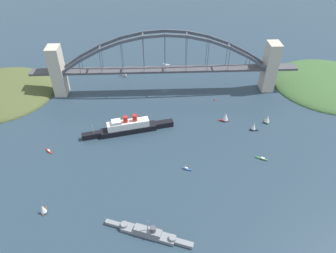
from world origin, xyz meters
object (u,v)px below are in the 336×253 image
(small_boat_0, at_px, (187,169))
(channel_marker_buoy, at_px, (215,99))
(harbor_arch_bridge, at_px, (165,68))
(small_boat_6, at_px, (254,127))
(naval_cruiser, at_px, (149,233))
(seaplane_taxiing_near_bridge, at_px, (125,74))
(small_boat_5, at_px, (262,158))
(seaplane_second_in_formation, at_px, (166,65))
(small_boat_4, at_px, (225,117))
(small_boat_2, at_px, (267,119))
(small_boat_1, at_px, (49,151))
(small_boat_3, at_px, (43,209))
(ocean_liner, at_px, (129,127))

(small_boat_0, bearing_deg, channel_marker_buoy, -111.40)
(harbor_arch_bridge, distance_m, small_boat_6, 121.07)
(naval_cruiser, bearing_deg, small_boat_6, -132.49)
(seaplane_taxiing_near_bridge, relative_size, small_boat_5, 1.05)
(harbor_arch_bridge, relative_size, small_boat_6, 32.66)
(harbor_arch_bridge, relative_size, seaplane_second_in_formation, 33.53)
(seaplane_second_in_formation, height_order, small_boat_4, small_boat_4)
(seaplane_taxiing_near_bridge, distance_m, small_boat_4, 151.91)
(small_boat_2, bearing_deg, small_boat_5, 69.54)
(harbor_arch_bridge, distance_m, small_boat_5, 151.29)
(small_boat_0, relative_size, channel_marker_buoy, 2.99)
(small_boat_1, height_order, small_boat_5, small_boat_1)
(small_boat_1, bearing_deg, naval_cruiser, 135.74)
(harbor_arch_bridge, xyz_separation_m, small_boat_0, (-14.29, 131.87, -30.53))
(small_boat_3, height_order, small_boat_6, small_boat_3)
(seaplane_second_in_formation, distance_m, small_boat_1, 203.28)
(harbor_arch_bridge, bearing_deg, seaplane_taxiing_near_bridge, -37.56)
(small_boat_5, bearing_deg, naval_cruiser, 35.46)
(ocean_liner, bearing_deg, seaplane_second_in_formation, -107.03)
(seaplane_second_in_formation, height_order, small_boat_0, seaplane_second_in_formation)
(harbor_arch_bridge, bearing_deg, small_boat_4, 134.32)
(seaplane_taxiing_near_bridge, distance_m, seaplane_second_in_formation, 59.71)
(harbor_arch_bridge, relative_size, naval_cruiser, 4.79)
(seaplane_second_in_formation, bearing_deg, small_boat_5, 113.55)
(small_boat_0, bearing_deg, small_boat_5, -171.85)
(small_boat_1, distance_m, small_boat_4, 179.28)
(seaplane_taxiing_near_bridge, xyz_separation_m, channel_marker_buoy, (-107.94, 62.51, -0.96))
(small_boat_0, height_order, small_boat_3, small_boat_3)
(small_boat_3, bearing_deg, small_boat_0, -160.23)
(small_boat_1, distance_m, small_boat_2, 220.69)
(small_boat_3, bearing_deg, harbor_arch_bridge, -119.88)
(seaplane_second_in_formation, bearing_deg, harbor_arch_bridge, 86.68)
(harbor_arch_bridge, distance_m, ocean_liner, 90.18)
(small_boat_2, bearing_deg, small_boat_4, -6.37)
(small_boat_0, bearing_deg, seaplane_taxiing_near_bridge, -69.10)
(ocean_liner, xyz_separation_m, small_boat_3, (59.87, 95.52, -1.47))
(small_boat_4, bearing_deg, ocean_liner, 8.09)
(harbor_arch_bridge, bearing_deg, small_boat_2, 147.09)
(seaplane_taxiing_near_bridge, bearing_deg, small_boat_3, 77.21)
(small_boat_6, bearing_deg, small_boat_5, 85.98)
(small_boat_2, xyz_separation_m, small_boat_4, (43.15, -4.82, 0.49))
(small_boat_2, height_order, small_boat_6, small_boat_2)
(harbor_arch_bridge, height_order, small_boat_0, harbor_arch_bridge)
(seaplane_taxiing_near_bridge, distance_m, small_boat_0, 183.21)
(small_boat_2, relative_size, small_boat_4, 0.90)
(ocean_liner, distance_m, small_boat_0, 76.79)
(ocean_liner, xyz_separation_m, small_boat_4, (-100.67, -14.30, -0.86))
(small_boat_5, distance_m, channel_marker_buoy, 102.36)
(small_boat_3, height_order, small_boat_5, small_boat_3)
(naval_cruiser, xyz_separation_m, small_boat_1, (94.52, -92.10, -1.91))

